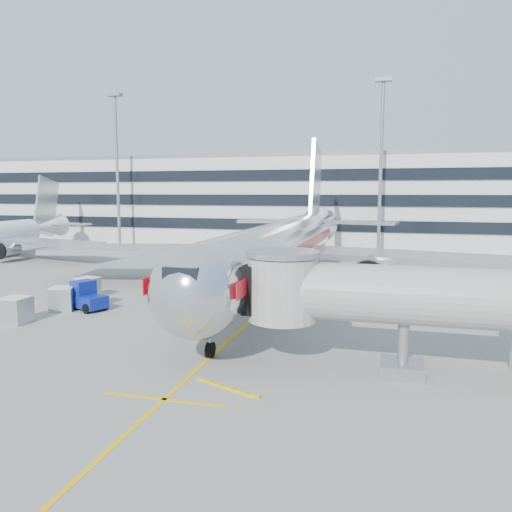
% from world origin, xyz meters
% --- Properties ---
extents(ground, '(180.00, 180.00, 0.00)m').
position_xyz_m(ground, '(0.00, 0.00, 0.00)').
color(ground, gray).
rests_on(ground, ground).
extents(lead_in_line, '(0.25, 70.00, 0.01)m').
position_xyz_m(lead_in_line, '(0.00, 10.00, 0.01)').
color(lead_in_line, '#F1B20C').
rests_on(lead_in_line, ground).
extents(stop_bar, '(6.00, 0.25, 0.01)m').
position_xyz_m(stop_bar, '(0.00, -14.00, 0.01)').
color(stop_bar, '#F1B20C').
rests_on(stop_bar, ground).
extents(main_jet, '(50.95, 48.70, 16.06)m').
position_xyz_m(main_jet, '(0.00, 11.72, 4.23)').
color(main_jet, silver).
rests_on(main_jet, ground).
extents(jet_bridge, '(17.80, 4.50, 7.00)m').
position_xyz_m(jet_bridge, '(12.18, -8.00, 3.87)').
color(jet_bridge, silver).
rests_on(jet_bridge, ground).
extents(terminal, '(150.00, 24.25, 15.60)m').
position_xyz_m(terminal, '(0.00, 57.95, 7.80)').
color(terminal, silver).
rests_on(terminal, ground).
extents(light_mast_west, '(2.40, 1.20, 25.45)m').
position_xyz_m(light_mast_west, '(-35.00, 42.00, 14.88)').
color(light_mast_west, gray).
rests_on(light_mast_west, ground).
extents(light_mast_centre, '(2.40, 1.20, 25.45)m').
position_xyz_m(light_mast_centre, '(8.00, 42.00, 14.88)').
color(light_mast_centre, gray).
rests_on(light_mast_centre, ground).
extents(belt_loader, '(4.90, 3.31, 2.32)m').
position_xyz_m(belt_loader, '(-4.00, 4.32, 0.66)').
color(belt_loader, '#E8B009').
rests_on(belt_loader, ground).
extents(baggage_tug, '(3.50, 2.89, 2.29)m').
position_xyz_m(baggage_tug, '(-13.59, 0.40, 1.00)').
color(baggage_tug, navy).
rests_on(baggage_tug, ground).
extents(cargo_container_left, '(2.27, 2.27, 1.88)m').
position_xyz_m(cargo_container_left, '(-15.31, -0.33, 0.95)').
color(cargo_container_left, '#A8A9AF').
rests_on(cargo_container_left, ground).
extents(cargo_container_right, '(1.99, 1.99, 1.82)m').
position_xyz_m(cargo_container_right, '(-16.14, 4.30, 0.92)').
color(cargo_container_right, '#A8A9AF').
rests_on(cargo_container_right, ground).
extents(cargo_container_front, '(1.78, 1.78, 1.89)m').
position_xyz_m(cargo_container_front, '(-16.08, -4.61, 0.95)').
color(cargo_container_front, '#A8A9AF').
rests_on(cargo_container_front, ground).
extents(ramp_worker, '(0.76, 0.65, 1.75)m').
position_xyz_m(ramp_worker, '(-6.68, 0.81, 0.88)').
color(ramp_worker, '#A3DE17').
rests_on(ramp_worker, ground).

